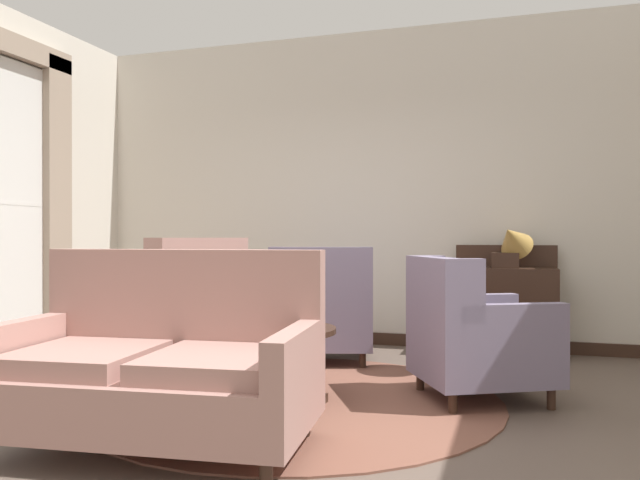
% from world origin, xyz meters
% --- Properties ---
extents(ground, '(8.55, 8.55, 0.00)m').
position_xyz_m(ground, '(0.00, 0.00, 0.00)').
color(ground, brown).
extents(wall_back, '(6.26, 0.08, 3.20)m').
position_xyz_m(wall_back, '(0.00, 2.64, 1.60)').
color(wall_back, silver).
rests_on(wall_back, ground).
extents(baseboard_back, '(6.10, 0.03, 0.12)m').
position_xyz_m(baseboard_back, '(0.00, 2.59, 0.06)').
color(baseboard_back, '#382319').
rests_on(baseboard_back, ground).
extents(area_rug, '(2.77, 2.77, 0.01)m').
position_xyz_m(area_rug, '(0.00, 0.30, 0.01)').
color(area_rug, brown).
rests_on(area_rug, ground).
extents(coffee_table, '(0.79, 0.79, 0.48)m').
position_xyz_m(coffee_table, '(-0.11, 0.28, 0.38)').
color(coffee_table, '#382319').
rests_on(coffee_table, ground).
extents(porcelain_vase, '(0.14, 0.14, 0.32)m').
position_xyz_m(porcelain_vase, '(-0.05, 0.26, 0.63)').
color(porcelain_vase, '#384C93').
rests_on(porcelain_vase, coffee_table).
extents(settee, '(1.70, 1.06, 1.02)m').
position_xyz_m(settee, '(-0.34, -0.80, 0.41)').
color(settee, tan).
rests_on(settee, ground).
extents(armchair_far_left, '(1.17, 1.14, 1.09)m').
position_xyz_m(armchair_far_left, '(-1.20, 0.93, 0.44)').
color(armchair_far_left, tan).
rests_on(armchair_far_left, ground).
extents(armchair_foreground_right, '(1.08, 1.05, 0.96)m').
position_xyz_m(armchair_foreground_right, '(1.15, 0.64, 0.42)').
color(armchair_foreground_right, slate).
rests_on(armchair_foreground_right, ground).
extents(armchair_back_corner, '(1.06, 1.04, 1.01)m').
position_xyz_m(armchair_back_corner, '(-0.20, 1.55, 0.43)').
color(armchair_back_corner, slate).
rests_on(armchair_back_corner, ground).
extents(side_table, '(0.48, 0.48, 0.69)m').
position_xyz_m(side_table, '(0.83, 1.38, 0.41)').
color(side_table, '#382319').
rests_on(side_table, ground).
extents(sideboard, '(0.92, 0.35, 1.02)m').
position_xyz_m(sideboard, '(1.33, 2.35, 0.47)').
color(sideboard, '#382319').
rests_on(sideboard, ground).
extents(gramophone, '(0.42, 0.47, 0.47)m').
position_xyz_m(gramophone, '(1.38, 2.26, 1.03)').
color(gramophone, '#382319').
rests_on(gramophone, sideboard).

